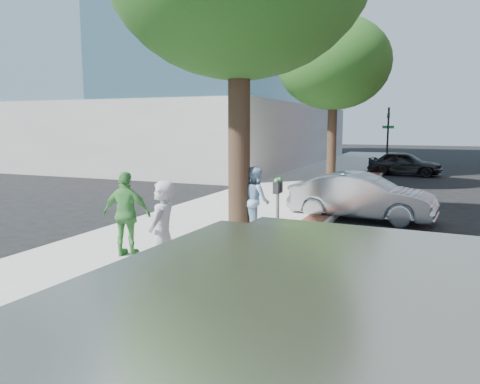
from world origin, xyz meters
The scene contains 13 objects.
ground centered at (0.00, 0.00, 0.00)m, with size 120.00×120.00×0.00m, color black.
sidewalk centered at (-1.50, 8.00, 0.07)m, with size 5.00×60.00×0.15m, color #9E9991.
brick_strip centered at (0.70, 8.00, 0.15)m, with size 0.60×60.00×0.01m, color brown.
curb centered at (1.05, 8.00, 0.07)m, with size 0.10×60.00×0.15m, color gray.
office_base centered at (-13.00, 22.00, 2.00)m, with size 18.20×22.20×4.00m, color gray.
signal_near centered at (0.90, 22.00, 2.25)m, with size 0.70×0.15×3.80m.
tree_far centered at (-0.50, 12.00, 5.30)m, with size 4.80×4.80×7.14m.
parking_meter centered at (0.66, 1.00, 1.21)m, with size 0.12×0.32×1.47m.
person_gray centered at (-0.10, -2.31, 1.02)m, with size 0.63×0.42×1.74m, color #A1A1A5.
person_officer centered at (-0.24, 2.06, 0.95)m, with size 0.78×0.61×1.60m, color #86AFD0.
person_green centered at (-1.85, -0.81, 0.99)m, with size 0.98×0.41×1.68m, color #439142.
sedan_silver centered at (1.78, 5.38, 0.67)m, with size 1.43×4.09×1.35m, color #A3A4AA.
bg_car centered at (2.16, 18.64, 0.65)m, with size 1.54×3.83×1.31m, color black.
Camera 1 is at (3.67, -8.26, 2.71)m, focal length 35.00 mm.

